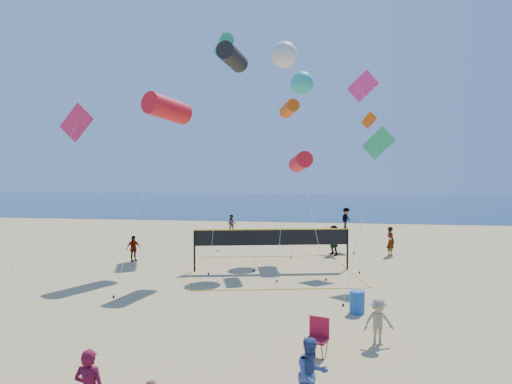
# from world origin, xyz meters

# --- Properties ---
(ground) EXTENTS (120.00, 120.00, 0.00)m
(ground) POSITION_xyz_m (0.00, 0.00, 0.00)
(ground) COLOR tan
(ground) RESTS_ON ground
(ocean) EXTENTS (140.00, 50.00, 0.03)m
(ocean) POSITION_xyz_m (0.00, 62.00, 0.01)
(ocean) COLOR navy
(ocean) RESTS_ON ground
(bystander_a) EXTENTS (1.04, 0.98, 1.71)m
(bystander_a) POSITION_xyz_m (3.20, -1.09, 0.85)
(bystander_a) COLOR #32487D
(bystander_a) RESTS_ON ground
(bystander_b) EXTENTS (1.06, 0.77, 1.47)m
(bystander_b) POSITION_xyz_m (5.11, 3.49, 0.74)
(bystander_b) COLOR tan
(bystander_b) RESTS_ON ground
(far_person_0) EXTENTS (0.87, 0.91, 1.51)m
(far_person_0) POSITION_xyz_m (-7.75, 15.38, 0.76)
(far_person_0) COLOR gray
(far_person_0) RESTS_ON ground
(far_person_1) EXTENTS (1.46, 1.74, 1.87)m
(far_person_1) POSITION_xyz_m (3.86, 19.21, 0.94)
(far_person_1) COLOR gray
(far_person_1) RESTS_ON ground
(far_person_2) EXTENTS (0.67, 0.78, 1.82)m
(far_person_2) POSITION_xyz_m (7.36, 19.39, 0.91)
(far_person_2) COLOR gray
(far_person_2) RESTS_ON ground
(far_person_3) EXTENTS (0.76, 0.59, 1.53)m
(far_person_3) POSITION_xyz_m (-4.43, 28.31, 0.77)
(far_person_3) COLOR gray
(far_person_3) RESTS_ON ground
(far_person_4) EXTENTS (1.23, 1.40, 1.88)m
(far_person_4) POSITION_xyz_m (5.07, 32.43, 0.94)
(far_person_4) COLOR gray
(far_person_4) RESTS_ON ground
(camp_chair) EXTENTS (0.75, 0.87, 1.25)m
(camp_chair) POSITION_xyz_m (3.26, 2.33, 0.64)
(camp_chair) COLOR maroon
(camp_chair) RESTS_ON ground
(trash_barrel) EXTENTS (0.74, 0.74, 0.85)m
(trash_barrel) POSITION_xyz_m (4.64, 6.81, 0.43)
(trash_barrel) COLOR #1A51A9
(trash_barrel) RESTS_ON ground
(volleyball_net) EXTENTS (9.96, 9.84, 2.24)m
(volleyball_net) POSITION_xyz_m (0.56, 14.01, 1.52)
(volleyball_net) COLOR black
(volleyball_net) RESTS_ON ground
(kite_0) EXTENTS (2.35, 8.77, 9.58)m
(kite_0) POSITION_xyz_m (-5.37, 14.66, 8.77)
(kite_0) COLOR red
(kite_0) RESTS_ON ground
(kite_1) EXTENTS (1.47, 4.29, 12.31)m
(kite_1) POSITION_xyz_m (-1.83, 15.43, 11.63)
(kite_1) COLOR black
(kite_1) RESTS_ON ground
(kite_2) EXTENTS (1.34, 6.62, 9.41)m
(kite_2) POSITION_xyz_m (1.23, 17.00, 8.90)
(kite_2) COLOR #CE4B09
(kite_2) RESTS_ON ground
(kite_3) EXTENTS (1.81, 5.75, 8.44)m
(kite_3) POSITION_xyz_m (-7.79, 8.80, 7.20)
(kite_3) COLOR #BF2254
(kite_3) RESTS_ON ground
(kite_4) EXTENTS (2.75, 5.98, 7.58)m
(kite_4) POSITION_xyz_m (5.92, 13.22, 6.40)
(kite_4) COLOR #27A55D
(kite_4) RESTS_ON ground
(kite_5) EXTENTS (1.92, 4.69, 11.31)m
(kite_5) POSITION_xyz_m (5.50, 18.24, 9.89)
(kite_5) COLOR #E32C7A
(kite_5) RESTS_ON ground
(kite_6) EXTENTS (2.12, 5.86, 13.15)m
(kite_6) POSITION_xyz_m (0.79, 18.44, 12.34)
(kite_6) COLOR silver
(kite_6) RESTS_ON ground
(kite_7) EXTENTS (1.79, 4.53, 11.83)m
(kite_7) POSITION_xyz_m (1.73, 21.23, 11.08)
(kite_7) COLOR #29B3A6
(kite_7) RESTS_ON ground
(kite_8) EXTENTS (1.88, 5.14, 14.84)m
(kite_8) POSITION_xyz_m (-3.97, 23.25, 14.18)
(kite_8) COLOR #27A55D
(kite_8) RESTS_ON ground
(kite_9) EXTENTS (1.90, 6.26, 9.61)m
(kite_9) POSITION_xyz_m (6.32, 25.09, 8.19)
(kite_9) COLOR #CE4B09
(kite_9) RESTS_ON ground
(kite_10) EXTENTS (2.43, 6.88, 6.46)m
(kite_10) POSITION_xyz_m (1.86, 17.64, 5.81)
(kite_10) COLOR red
(kite_10) RESTS_ON ground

